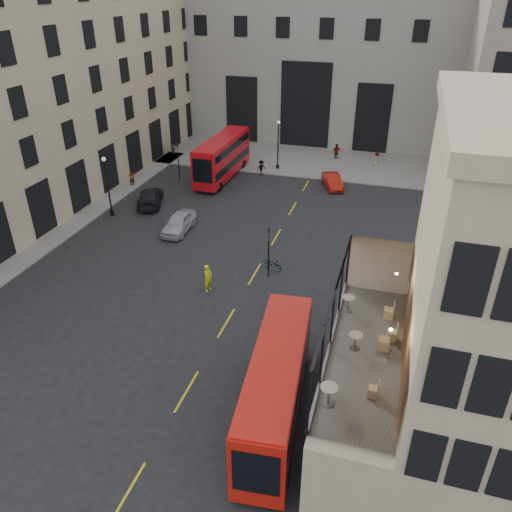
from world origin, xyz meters
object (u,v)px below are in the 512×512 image
(cafe_chair_c, at_px, (392,335))
(cafe_chair_d, at_px, (389,313))
(street_lamp_b, at_px, (278,148))
(bicycle, at_px, (272,264))
(cafe_table_near, at_px, (329,393))
(pedestrian_d, at_px, (376,159))
(street_lamp_a, at_px, (108,190))
(cyclist, at_px, (208,278))
(car_a, at_px, (179,223))
(pedestrian_e, at_px, (132,178))
(cafe_table_far, at_px, (348,302))
(pedestrian_b, at_px, (261,168))
(pedestrian_c, at_px, (336,152))
(cafe_chair_b, at_px, (384,343))
(cafe_chair_a, at_px, (374,391))
(traffic_light_near, at_px, (269,246))
(pedestrian_a, at_px, (173,149))
(traffic_light_far, at_px, (178,157))
(car_c, at_px, (150,197))
(car_b, at_px, (332,181))
(bus_far, at_px, (222,156))
(cafe_table_mid, at_px, (355,339))
(bus_near, at_px, (276,384))

(cafe_chair_c, xyz_separation_m, cafe_chair_d, (-0.24, 1.61, 0.01))
(street_lamp_b, bearing_deg, bicycle, -76.64)
(cafe_table_near, xyz_separation_m, cafe_chair_d, (1.81, 6.14, -0.28))
(street_lamp_b, distance_m, pedestrian_d, 11.13)
(street_lamp_a, height_order, cyclist, street_lamp_a)
(car_a, distance_m, cafe_chair_c, 23.83)
(pedestrian_e, height_order, cafe_table_far, cafe_table_far)
(bicycle, height_order, pedestrian_b, pedestrian_b)
(bicycle, distance_m, cyclist, 5.19)
(pedestrian_c, bearing_deg, pedestrian_e, 4.14)
(street_lamp_a, distance_m, cafe_chair_b, 30.00)
(cafe_chair_a, bearing_deg, bicycle, 117.47)
(cafe_table_far, distance_m, cafe_chair_c, 2.73)
(traffic_light_near, relative_size, pedestrian_a, 2.29)
(traffic_light_far, relative_size, cafe_chair_d, 4.29)
(street_lamp_b, xyz_separation_m, car_c, (-8.83, -12.82, -1.67))
(pedestrian_a, bearing_deg, pedestrian_d, 18.14)
(cafe_chair_b, bearing_deg, pedestrian_b, 114.78)
(cafe_table_far, bearing_deg, bicycle, 122.13)
(cafe_chair_c, bearing_deg, bicycle, 125.78)
(car_b, relative_size, pedestrian_c, 2.19)
(cafe_table_near, height_order, cafe_table_far, cafe_table_near)
(car_b, height_order, cafe_chair_a, cafe_chair_a)
(pedestrian_c, height_order, cafe_chair_d, cafe_chair_d)
(car_a, relative_size, cafe_chair_a, 5.79)
(car_c, bearing_deg, street_lamp_b, -144.54)
(traffic_light_far, height_order, cyclist, traffic_light_far)
(pedestrian_a, height_order, pedestrian_e, pedestrian_e)
(pedestrian_d, bearing_deg, pedestrian_c, 38.26)
(traffic_light_near, relative_size, car_b, 0.94)
(cyclist, relative_size, pedestrian_a, 1.17)
(street_lamp_a, distance_m, pedestrian_a, 17.24)
(street_lamp_a, bearing_deg, cafe_chair_d, -32.06)
(traffic_light_near, distance_m, street_lamp_a, 17.09)
(cafe_table_near, height_order, cafe_chair_c, cafe_chair_c)
(cafe_chair_d, bearing_deg, car_b, 103.62)
(pedestrian_c, bearing_deg, cafe_chair_b, 67.45)
(bicycle, distance_m, cafe_chair_c, 15.25)
(car_a, bearing_deg, pedestrian_a, 114.72)
(traffic_light_near, height_order, pedestrian_d, traffic_light_near)
(pedestrian_e, relative_size, cafe_table_near, 2.11)
(car_c, xyz_separation_m, cafe_table_far, (20.19, -18.32, 4.36))
(cafe_table_near, bearing_deg, pedestrian_b, 109.87)
(bus_far, xyz_separation_m, cafe_table_mid, (16.89, -29.74, 2.74))
(pedestrian_c, bearing_deg, pedestrian_a, -21.45)
(traffic_light_near, relative_size, pedestrian_e, 2.16)
(pedestrian_c, distance_m, pedestrian_e, 23.28)
(bus_near, bearing_deg, cafe_table_near, -47.26)
(car_b, distance_m, car_c, 17.95)
(bus_near, distance_m, pedestrian_a, 41.66)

